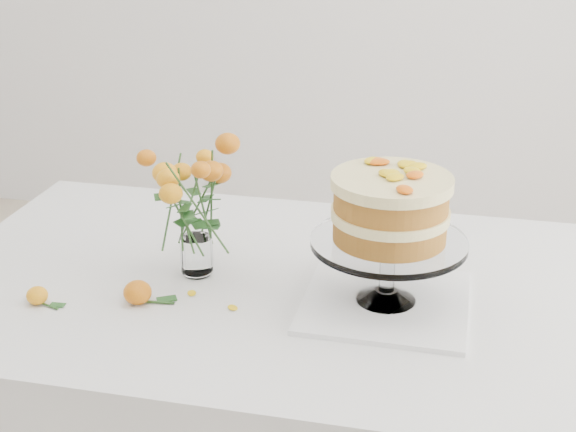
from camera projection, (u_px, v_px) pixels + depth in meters
name	position (u px, v px, depth m)	size (l,w,h in m)	color
table	(261.00, 311.00, 1.76)	(1.43, 0.93, 0.76)	tan
napkin	(385.00, 302.00, 1.62)	(0.33, 0.33, 0.01)	white
cake_stand	(390.00, 215.00, 1.54)	(0.31, 0.31, 0.28)	white
rose_vase	(193.00, 186.00, 1.66)	(0.29, 0.29, 0.35)	white
loose_rose_near	(37.00, 296.00, 1.61)	(0.08, 0.04, 0.04)	#F7A615
loose_rose_far	(138.00, 293.00, 1.61)	(0.10, 0.06, 0.05)	#BD5709
stray_petal_a	(192.00, 293.00, 1.66)	(0.03, 0.02, 0.00)	yellow
stray_petal_b	(233.00, 308.00, 1.60)	(0.03, 0.02, 0.00)	yellow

